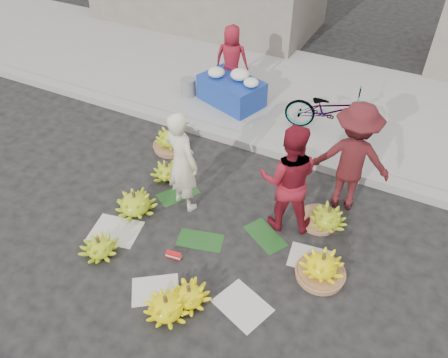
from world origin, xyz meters
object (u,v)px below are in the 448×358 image
at_px(banana_bunch_0, 135,203).
at_px(vendor_cream, 182,162).
at_px(banana_bunch_4, 322,267).
at_px(flower_table, 232,89).
at_px(bicycle, 331,110).

xyz_separation_m(banana_bunch_0, vendor_cream, (0.58, 0.49, 0.65)).
bearing_deg(banana_bunch_4, flower_table, 131.59).
distance_m(vendor_cream, bicycle, 3.16).
bearing_deg(bicycle, flower_table, 77.42).
bearing_deg(bicycle, banana_bunch_0, 138.98).
bearing_deg(vendor_cream, banana_bunch_4, -170.36).
xyz_separation_m(banana_bunch_0, banana_bunch_4, (2.89, 0.10, 0.02)).
relative_size(banana_bunch_0, banana_bunch_4, 1.30).
bearing_deg(flower_table, banana_bunch_0, -70.41).
bearing_deg(flower_table, bicycle, 16.03).
bearing_deg(bicycle, vendor_cream, 143.41).
height_order(banana_bunch_0, banana_bunch_4, banana_bunch_4).
height_order(banana_bunch_0, vendor_cream, vendor_cream).
xyz_separation_m(banana_bunch_0, bicycle, (2.00, 3.30, 0.38)).
xyz_separation_m(vendor_cream, flower_table, (-0.62, 2.91, -0.40)).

